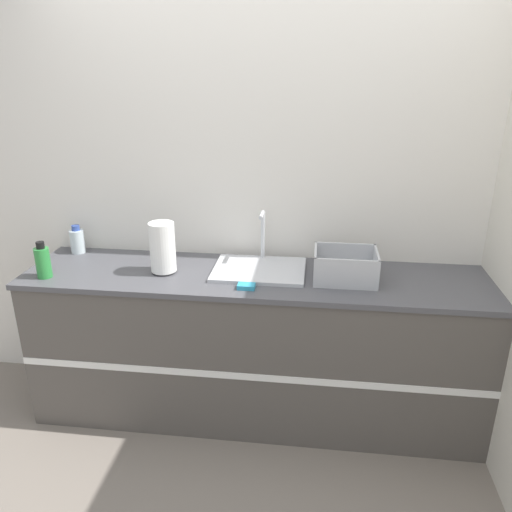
{
  "coord_description": "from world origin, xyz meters",
  "views": [
    {
      "loc": [
        0.31,
        -2.2,
        1.98
      ],
      "look_at": [
        0.01,
        0.26,
        1.02
      ],
      "focal_mm": 35.0,
      "sensor_mm": 36.0,
      "label": 1
    }
  ],
  "objects_px": {
    "sink": "(259,268)",
    "dish_rack": "(345,269)",
    "bottle_clear": "(77,241)",
    "bottle_green": "(43,262)",
    "paper_towel_roll": "(163,248)"
  },
  "relations": [
    {
      "from": "paper_towel_roll",
      "to": "dish_rack",
      "type": "height_order",
      "value": "paper_towel_roll"
    },
    {
      "from": "bottle_clear",
      "to": "bottle_green",
      "type": "distance_m",
      "value": 0.38
    },
    {
      "from": "sink",
      "to": "dish_rack",
      "type": "bearing_deg",
      "value": -7.43
    },
    {
      "from": "paper_towel_roll",
      "to": "bottle_green",
      "type": "bearing_deg",
      "value": -166.7
    },
    {
      "from": "sink",
      "to": "bottle_green",
      "type": "distance_m",
      "value": 1.17
    },
    {
      "from": "sink",
      "to": "paper_towel_roll",
      "type": "height_order",
      "value": "sink"
    },
    {
      "from": "sink",
      "to": "bottle_clear",
      "type": "height_order",
      "value": "sink"
    },
    {
      "from": "sink",
      "to": "dish_rack",
      "type": "relative_size",
      "value": 1.53
    },
    {
      "from": "bottle_clear",
      "to": "bottle_green",
      "type": "relative_size",
      "value": 0.85
    },
    {
      "from": "bottle_clear",
      "to": "bottle_green",
      "type": "bearing_deg",
      "value": -91.18
    },
    {
      "from": "bottle_green",
      "to": "paper_towel_roll",
      "type": "bearing_deg",
      "value": 13.3
    },
    {
      "from": "bottle_clear",
      "to": "sink",
      "type": "bearing_deg",
      "value": -7.81
    },
    {
      "from": "dish_rack",
      "to": "bottle_clear",
      "type": "xyz_separation_m",
      "value": [
        -1.6,
        0.22,
        0.02
      ]
    },
    {
      "from": "dish_rack",
      "to": "paper_towel_roll",
      "type": "bearing_deg",
      "value": -178.77
    },
    {
      "from": "bottle_clear",
      "to": "dish_rack",
      "type": "bearing_deg",
      "value": -7.7
    }
  ]
}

